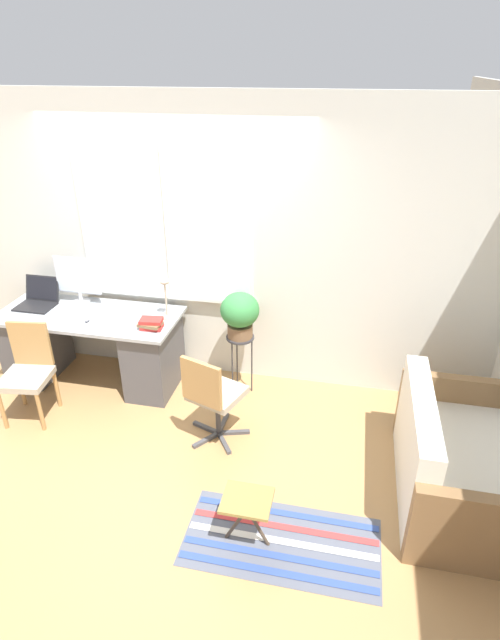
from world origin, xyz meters
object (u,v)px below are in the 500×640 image
object	(u,v)px
desk_chair_wooden	(28,370)
office_chair_swivel	(213,395)
laptop	(38,300)
book_stack	(151,324)
keyboard	(64,319)
potted_plant	(240,313)
monitor	(78,279)
desk_lamp	(165,294)
mouse	(87,320)
couch_loveseat	(453,465)
folding_stool	(247,504)
plant_stand	(240,343)

from	to	relation	value
desk_chair_wooden	office_chair_swivel	size ratio (longest dim) A/B	1.02
laptop	book_stack	distance (m)	1.30
book_stack	keyboard	bearing A→B (deg)	-179.31
laptop	potted_plant	xyz separation A→B (m)	(2.04, 0.04, 0.05)
monitor	book_stack	bearing A→B (deg)	-22.11
desk_lamp	book_stack	xyz separation A→B (m)	(-0.06, -0.25, -0.19)
mouse	laptop	bearing A→B (deg)	160.80
laptop	couch_loveseat	distance (m)	4.00
desk_lamp	potted_plant	size ratio (longest dim) A/B	0.89
laptop	couch_loveseat	world-z (taller)	laptop
monitor	folding_stool	distance (m)	2.83
monitor	potted_plant	distance (m)	1.66
monitor	office_chair_swivel	bearing A→B (deg)	-28.15
laptop	potted_plant	world-z (taller)	potted_plant
mouse	desk_chair_wooden	bearing A→B (deg)	-128.14
couch_loveseat	desk_lamp	bearing A→B (deg)	69.05
monitor	desk_lamp	xyz separation A→B (m)	(0.95, -0.11, -0.03)
office_chair_swivel	plant_stand	world-z (taller)	office_chair_swivel
office_chair_swivel	keyboard	bearing A→B (deg)	2.70
keyboard	plant_stand	world-z (taller)	keyboard
plant_stand	potted_plant	xyz separation A→B (m)	(0.00, 0.00, 0.32)
keyboard	potted_plant	distance (m)	1.65
mouse	plant_stand	distance (m)	1.44
desk_lamp	desk_chair_wooden	xyz separation A→B (m)	(-1.06, -0.73, -0.52)
desk_chair_wooden	plant_stand	distance (m)	1.91
monitor	plant_stand	xyz separation A→B (m)	(1.65, -0.10, -0.47)
potted_plant	folding_stool	world-z (taller)	potted_plant
folding_stool	keyboard	bearing A→B (deg)	145.35
book_stack	office_chair_swivel	size ratio (longest dim) A/B	0.26
plant_stand	laptop	bearing A→B (deg)	-178.86
desk_chair_wooden	office_chair_swivel	xyz separation A→B (m)	(1.71, -0.02, 0.00)
office_chair_swivel	potted_plant	distance (m)	0.85
mouse	book_stack	bearing A→B (deg)	0.13
couch_loveseat	folding_stool	size ratio (longest dim) A/B	3.43
laptop	couch_loveseat	xyz separation A→B (m)	(3.85, -0.93, -0.52)
couch_loveseat	monitor	bearing A→B (deg)	72.81
laptop	keyboard	world-z (taller)	laptop
couch_loveseat	folding_stool	world-z (taller)	couch_loveseat
desk_lamp	couch_loveseat	size ratio (longest dim) A/B	0.28
book_stack	mouse	bearing A→B (deg)	-179.87
laptop	plant_stand	size ratio (longest dim) A/B	0.59
laptop	desk_lamp	distance (m)	1.35
laptop	office_chair_swivel	world-z (taller)	laptop
couch_loveseat	plant_stand	size ratio (longest dim) A/B	2.28
monitor	desk_chair_wooden	world-z (taller)	monitor
potted_plant	couch_loveseat	bearing A→B (deg)	-28.24
laptop	desk_lamp	bearing A→B (deg)	1.28
couch_loveseat	keyboard	bearing A→B (deg)	78.51
desk_chair_wooden	potted_plant	size ratio (longest dim) A/B	1.98
mouse	folding_stool	world-z (taller)	mouse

